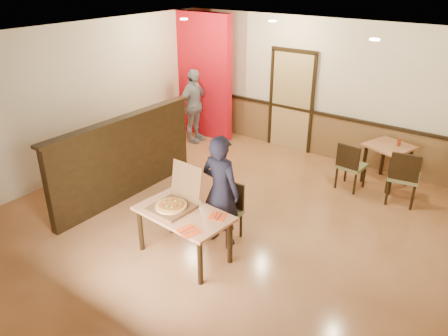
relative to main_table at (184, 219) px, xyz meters
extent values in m
plane|color=#C27E4B|center=(0.05, 0.93, -0.59)|extent=(7.00, 7.00, 0.00)
plane|color=black|center=(0.05, 0.93, 2.21)|extent=(7.00, 7.00, 0.00)
plane|color=#FBEBC4|center=(0.05, 4.43, 0.81)|extent=(7.00, 0.00, 7.00)
plane|color=#FBEBC4|center=(-3.45, 0.93, 0.81)|extent=(0.00, 7.00, 7.00)
cube|color=brown|center=(0.05, 4.40, -0.14)|extent=(7.00, 0.04, 0.90)
cube|color=black|center=(0.05, 4.38, 0.33)|extent=(7.00, 0.06, 0.06)
cube|color=tan|center=(-0.75, 4.39, 0.46)|extent=(0.90, 0.06, 2.10)
cube|color=black|center=(-1.95, 0.73, 0.11)|extent=(0.14, 3.00, 1.40)
cube|color=black|center=(-1.95, 0.73, 0.83)|extent=(0.20, 3.10, 0.05)
cube|color=red|center=(-2.85, 3.93, 0.81)|extent=(1.60, 0.20, 2.78)
cylinder|color=beige|center=(-2.25, 2.73, 2.19)|extent=(0.14, 0.14, 0.02)
cylinder|color=beige|center=(-0.75, 3.43, 2.19)|extent=(0.14, 0.14, 0.02)
cylinder|color=beige|center=(1.45, 2.43, 2.19)|extent=(0.14, 0.14, 0.02)
cube|color=#BF7C50|center=(0.00, 0.00, 0.09)|extent=(1.36, 0.84, 0.04)
cylinder|color=black|center=(-0.59, -0.25, -0.26)|extent=(0.07, 0.07, 0.66)
cylinder|color=black|center=(-0.55, 0.34, -0.26)|extent=(0.07, 0.07, 0.66)
cylinder|color=black|center=(0.55, -0.34, -0.26)|extent=(0.07, 0.07, 0.66)
cylinder|color=black|center=(0.59, 0.25, -0.26)|extent=(0.07, 0.07, 0.66)
cube|color=olive|center=(0.20, 0.66, -0.17)|extent=(0.44, 0.44, 0.06)
cube|color=black|center=(0.19, 0.86, 0.07)|extent=(0.41, 0.05, 0.41)
cylinder|color=black|center=(0.03, 0.48, -0.41)|extent=(0.04, 0.04, 0.37)
cylinder|color=black|center=(0.02, 0.83, -0.41)|extent=(0.04, 0.04, 0.37)
cylinder|color=black|center=(0.38, 0.49, -0.41)|extent=(0.04, 0.04, 0.37)
cylinder|color=black|center=(0.37, 0.84, -0.41)|extent=(0.04, 0.04, 0.37)
cube|color=olive|center=(1.08, 3.33, -0.15)|extent=(0.48, 0.48, 0.06)
cube|color=black|center=(1.06, 3.13, 0.09)|extent=(0.42, 0.08, 0.42)
cylinder|color=black|center=(1.28, 3.49, -0.40)|extent=(0.04, 0.04, 0.38)
cylinder|color=black|center=(1.25, 3.13, -0.40)|extent=(0.04, 0.04, 0.38)
cylinder|color=black|center=(0.92, 3.53, -0.40)|extent=(0.04, 0.04, 0.38)
cylinder|color=black|center=(0.88, 3.17, -0.40)|extent=(0.04, 0.04, 0.38)
cube|color=olive|center=(1.98, 3.33, -0.11)|extent=(0.56, 0.56, 0.06)
cube|color=black|center=(2.02, 3.11, 0.15)|extent=(0.46, 0.12, 0.46)
cylinder|color=black|center=(2.15, 3.56, -0.38)|extent=(0.05, 0.05, 0.42)
cylinder|color=black|center=(2.21, 3.17, -0.38)|extent=(0.05, 0.05, 0.42)
cylinder|color=black|center=(1.75, 3.49, -0.38)|extent=(0.05, 0.05, 0.42)
cylinder|color=black|center=(1.82, 3.10, -0.38)|extent=(0.05, 0.05, 0.42)
cube|color=#BF7C50|center=(1.53, 3.88, 0.15)|extent=(0.91, 0.91, 0.04)
cylinder|color=black|center=(1.18, 3.71, -0.23)|extent=(0.07, 0.07, 0.72)
cylinder|color=black|center=(1.36, 4.23, -0.23)|extent=(0.07, 0.07, 0.72)
cylinder|color=black|center=(1.70, 3.53, -0.23)|extent=(0.07, 0.07, 0.72)
cylinder|color=black|center=(1.88, 4.05, -0.23)|extent=(0.07, 0.07, 0.72)
imported|color=black|center=(0.19, 0.58, 0.24)|extent=(0.61, 0.40, 1.66)
imported|color=#94959C|center=(-2.69, 3.46, 0.24)|extent=(0.42, 0.98, 1.66)
cube|color=brown|center=(-0.18, -0.04, 0.13)|extent=(0.55, 0.55, 0.04)
cube|color=brown|center=(-0.17, 0.27, 0.41)|extent=(0.53, 0.12, 0.52)
cylinder|color=#F8B55A|center=(-0.18, -0.04, 0.16)|extent=(0.50, 0.50, 0.03)
cube|color=#EE4110|center=(0.36, -0.31, 0.11)|extent=(0.30, 0.30, 0.01)
cylinder|color=silver|center=(0.33, -0.31, 0.12)|extent=(0.07, 0.21, 0.01)
cube|color=silver|center=(0.39, -0.31, 0.11)|extent=(0.08, 0.22, 0.00)
cube|color=#EE4110|center=(0.44, 0.19, 0.11)|extent=(0.27, 0.27, 0.00)
cylinder|color=silver|center=(0.41, 0.19, 0.12)|extent=(0.07, 0.17, 0.01)
cube|color=silver|center=(0.47, 0.19, 0.11)|extent=(0.08, 0.19, 0.00)
cylinder|color=maroon|center=(1.67, 3.94, 0.24)|extent=(0.06, 0.06, 0.15)
camera|label=1|loc=(3.41, -3.75, 3.13)|focal=35.00mm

